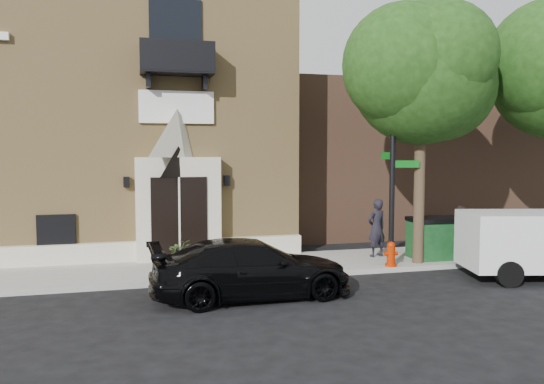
# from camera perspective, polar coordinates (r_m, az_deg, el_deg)

# --- Properties ---
(ground) EXTENTS (120.00, 120.00, 0.00)m
(ground) POSITION_cam_1_polar(r_m,az_deg,el_deg) (14.46, -5.06, -9.73)
(ground) COLOR black
(ground) RESTS_ON ground
(sidewalk) EXTENTS (42.00, 3.00, 0.15)m
(sidewalk) POSITION_cam_1_polar(r_m,az_deg,el_deg) (16.06, -2.39, -8.03)
(sidewalk) COLOR gray
(sidewalk) RESTS_ON ground
(church) EXTENTS (12.20, 11.01, 9.30)m
(church) POSITION_cam_1_polar(r_m,az_deg,el_deg) (21.84, -16.44, 7.09)
(church) COLOR tan
(church) RESTS_ON ground
(neighbour_building) EXTENTS (18.00, 8.00, 6.40)m
(neighbour_building) POSITION_cam_1_polar(r_m,az_deg,el_deg) (26.94, 17.56, 3.45)
(neighbour_building) COLOR brown
(neighbour_building) RESTS_ON ground
(street_tree_left) EXTENTS (4.97, 4.38, 7.77)m
(street_tree_left) POSITION_cam_1_polar(r_m,az_deg,el_deg) (16.61, 16.06, 12.31)
(street_tree_left) COLOR #38281C
(street_tree_left) RESTS_ON sidewalk
(black_sedan) EXTENTS (4.95, 2.18, 1.41)m
(black_sedan) POSITION_cam_1_polar(r_m,az_deg,el_deg) (12.91, -2.21, -8.22)
(black_sedan) COLOR black
(black_sedan) RESTS_ON ground
(street_sign) EXTENTS (0.92, 0.94, 5.82)m
(street_sign) POSITION_cam_1_polar(r_m,az_deg,el_deg) (15.99, 12.86, 2.67)
(street_sign) COLOR black
(street_sign) RESTS_ON sidewalk
(fire_hydrant) EXTENTS (0.42, 0.33, 0.73)m
(fire_hydrant) POSITION_cam_1_polar(r_m,az_deg,el_deg) (16.09, 12.67, -6.53)
(fire_hydrant) COLOR #A82000
(fire_hydrant) RESTS_ON sidewalk
(dumpster) EXTENTS (2.00, 1.15, 1.30)m
(dumpster) POSITION_cam_1_polar(r_m,az_deg,el_deg) (17.71, 17.75, -4.67)
(dumpster) COLOR #0E3516
(dumpster) RESTS_ON sidewalk
(planter) EXTENTS (0.80, 0.73, 0.75)m
(planter) POSITION_cam_1_polar(r_m,az_deg,el_deg) (16.25, -9.97, -6.33)
(planter) COLOR #517136
(planter) RESTS_ON sidewalk
(pedestrian_near) EXTENTS (0.77, 0.60, 1.86)m
(pedestrian_near) POSITION_cam_1_polar(r_m,az_deg,el_deg) (17.38, 11.19, -3.81)
(pedestrian_near) COLOR black
(pedestrian_near) RESTS_ON sidewalk
(pedestrian_far) EXTENTS (0.59, 0.75, 1.51)m
(pedestrian_far) POSITION_cam_1_polar(r_m,az_deg,el_deg) (19.68, 19.64, -3.55)
(pedestrian_far) COLOR black
(pedestrian_far) RESTS_ON sidewalk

